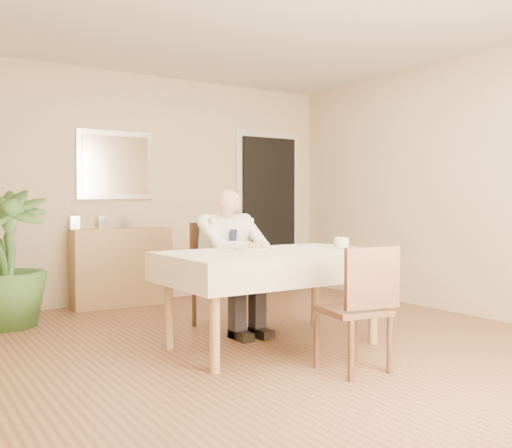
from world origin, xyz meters
TOP-DOWN VIEW (x-y plane):
  - room at (0.00, 0.00)m, footprint 5.00×5.02m
  - doorway at (1.55, 2.46)m, footprint 0.96×0.07m
  - mirror at (-0.50, 2.47)m, footprint 0.86×0.04m
  - dining_table at (-0.11, -0.06)m, footprint 1.73×1.04m
  - chair_far at (-0.11, 0.83)m, footprint 0.46×0.46m
  - chair_near at (-0.02, -0.96)m, footprint 0.46×0.47m
  - seated_man at (-0.11, 0.53)m, footprint 0.48×0.72m
  - plate at (-0.15, 0.17)m, footprint 0.26×0.26m
  - food at (-0.15, 0.17)m, footprint 0.14×0.14m
  - knife at (-0.11, 0.11)m, footprint 0.01×0.13m
  - fork at (-0.19, 0.11)m, footprint 0.01×0.13m
  - coffee_mug at (0.47, -0.21)m, footprint 0.16×0.16m
  - sideboard at (-0.50, 2.32)m, footprint 1.08×0.41m
  - photo_frame_left at (-0.97, 2.40)m, footprint 0.10×0.02m
  - photo_frame_center at (-0.67, 2.39)m, footprint 0.10×0.02m
  - photo_frame_right at (-0.40, 2.32)m, footprint 0.10×0.02m
  - potted_palm at (-1.74, 1.80)m, footprint 0.87×0.87m

SIDE VIEW (x-z plane):
  - sideboard at x=-0.50m, z-range 0.00..0.85m
  - chair_near at x=-0.02m, z-range 0.05..0.90m
  - chair_far at x=-0.11m, z-range 0.06..1.01m
  - potted_palm at x=-1.74m, z-range 0.00..1.25m
  - dining_table at x=-0.11m, z-range 0.29..1.04m
  - seated_man at x=-0.11m, z-range 0.07..1.31m
  - plate at x=-0.15m, z-range 0.75..0.77m
  - knife at x=-0.11m, z-range 0.77..0.78m
  - fork at x=-0.19m, z-range 0.77..0.78m
  - food at x=-0.15m, z-range 0.76..0.81m
  - coffee_mug at x=0.47m, z-range 0.75..0.85m
  - photo_frame_left at x=-0.97m, z-range 0.85..0.99m
  - photo_frame_center at x=-0.67m, z-range 0.85..0.99m
  - photo_frame_right at x=-0.40m, z-range 0.85..0.99m
  - doorway at x=1.55m, z-range -0.05..2.05m
  - room at x=0.00m, z-range 0.00..2.60m
  - mirror at x=-0.50m, z-range 1.17..1.93m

